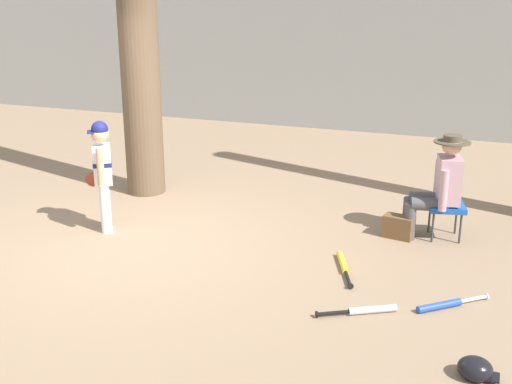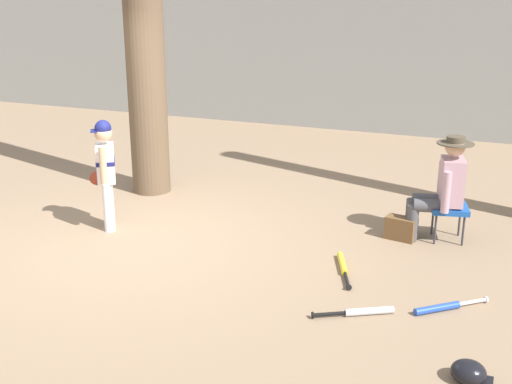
{
  "view_description": "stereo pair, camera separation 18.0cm",
  "coord_description": "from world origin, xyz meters",
  "px_view_note": "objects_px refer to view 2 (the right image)",
  "views": [
    {
      "loc": [
        3.61,
        -5.69,
        2.76
      ],
      "look_at": [
        1.41,
        0.16,
        0.75
      ],
      "focal_mm": 45.34,
      "sensor_mm": 36.0,
      "label": 1
    },
    {
      "loc": [
        3.77,
        -5.63,
        2.76
      ],
      "look_at": [
        1.41,
        0.16,
        0.75
      ],
      "focal_mm": 45.34,
      "sensor_mm": 36.0,
      "label": 2
    }
  ],
  "objects_px": {
    "folding_stool": "(449,209)",
    "batting_helmet_black": "(469,372)",
    "young_ballplayer": "(105,168)",
    "bat_yellow_trainer": "(343,266)",
    "bat_aluminum_silver": "(363,312)",
    "bat_blue_youth": "(443,307)",
    "seated_spectator": "(442,185)",
    "tree_near_player": "(144,34)",
    "handbag_beside_stool": "(401,228)"
  },
  "relations": [
    {
      "from": "folding_stool",
      "to": "batting_helmet_black",
      "type": "bearing_deg",
      "value": -80.34
    },
    {
      "from": "young_ballplayer",
      "to": "batting_helmet_black",
      "type": "xyz_separation_m",
      "value": [
        4.24,
        -1.65,
        -0.67
      ]
    },
    {
      "from": "bat_yellow_trainer",
      "to": "bat_aluminum_silver",
      "type": "bearing_deg",
      "value": -64.81
    },
    {
      "from": "bat_yellow_trainer",
      "to": "bat_blue_youth",
      "type": "distance_m",
      "value": 1.17
    },
    {
      "from": "bat_aluminum_silver",
      "to": "batting_helmet_black",
      "type": "height_order",
      "value": "batting_helmet_black"
    },
    {
      "from": "young_ballplayer",
      "to": "seated_spectator",
      "type": "height_order",
      "value": "young_ballplayer"
    },
    {
      "from": "young_ballplayer",
      "to": "batting_helmet_black",
      "type": "distance_m",
      "value": 4.6
    },
    {
      "from": "seated_spectator",
      "to": "batting_helmet_black",
      "type": "height_order",
      "value": "seated_spectator"
    },
    {
      "from": "bat_yellow_trainer",
      "to": "folding_stool",
      "type": "bearing_deg",
      "value": 54.18
    },
    {
      "from": "bat_blue_youth",
      "to": "seated_spectator",
      "type": "bearing_deg",
      "value": 98.76
    },
    {
      "from": "tree_near_player",
      "to": "seated_spectator",
      "type": "bearing_deg",
      "value": -5.06
    },
    {
      "from": "batting_helmet_black",
      "to": "bat_blue_youth",
      "type": "bearing_deg",
      "value": 106.34
    },
    {
      "from": "folding_stool",
      "to": "bat_yellow_trainer",
      "type": "bearing_deg",
      "value": -125.82
    },
    {
      "from": "handbag_beside_stool",
      "to": "batting_helmet_black",
      "type": "xyz_separation_m",
      "value": [
        0.96,
        -2.6,
        -0.05
      ]
    },
    {
      "from": "handbag_beside_stool",
      "to": "bat_yellow_trainer",
      "type": "distance_m",
      "value": 1.12
    },
    {
      "from": "tree_near_player",
      "to": "batting_helmet_black",
      "type": "xyz_separation_m",
      "value": [
        4.53,
        -3.11,
        -2.07
      ]
    },
    {
      "from": "folding_stool",
      "to": "bat_aluminum_silver",
      "type": "distance_m",
      "value": 2.17
    },
    {
      "from": "folding_stool",
      "to": "bat_yellow_trainer",
      "type": "xyz_separation_m",
      "value": [
        -0.88,
        -1.22,
        -0.33
      ]
    },
    {
      "from": "young_ballplayer",
      "to": "bat_blue_youth",
      "type": "bearing_deg",
      "value": -8.83
    },
    {
      "from": "folding_stool",
      "to": "seated_spectator",
      "type": "bearing_deg",
      "value": -166.93
    },
    {
      "from": "bat_yellow_trainer",
      "to": "batting_helmet_black",
      "type": "distance_m",
      "value": 2.06
    },
    {
      "from": "batting_helmet_black",
      "to": "bat_aluminum_silver",
      "type": "bearing_deg",
      "value": 143.94
    },
    {
      "from": "bat_blue_youth",
      "to": "bat_aluminum_silver",
      "type": "relative_size",
      "value": 0.91
    },
    {
      "from": "young_ballplayer",
      "to": "bat_yellow_trainer",
      "type": "xyz_separation_m",
      "value": [
        2.88,
        -0.09,
        -0.71
      ]
    },
    {
      "from": "young_ballplayer",
      "to": "folding_stool",
      "type": "xyz_separation_m",
      "value": [
        3.76,
        1.13,
        -0.38
      ]
    },
    {
      "from": "folding_stool",
      "to": "bat_aluminum_silver",
      "type": "relative_size",
      "value": 0.72
    },
    {
      "from": "seated_spectator",
      "to": "batting_helmet_black",
      "type": "relative_size",
      "value": 3.94
    },
    {
      "from": "seated_spectator",
      "to": "bat_yellow_trainer",
      "type": "distance_m",
      "value": 1.56
    },
    {
      "from": "bat_yellow_trainer",
      "to": "bat_blue_youth",
      "type": "height_order",
      "value": "same"
    },
    {
      "from": "young_ballplayer",
      "to": "folding_stool",
      "type": "relative_size",
      "value": 2.72
    },
    {
      "from": "handbag_beside_stool",
      "to": "batting_helmet_black",
      "type": "bearing_deg",
      "value": -69.68
    },
    {
      "from": "young_ballplayer",
      "to": "bat_blue_youth",
      "type": "distance_m",
      "value": 4.04
    },
    {
      "from": "bat_blue_youth",
      "to": "bat_aluminum_silver",
      "type": "distance_m",
      "value": 0.73
    },
    {
      "from": "tree_near_player",
      "to": "handbag_beside_stool",
      "type": "height_order",
      "value": "tree_near_player"
    },
    {
      "from": "folding_stool",
      "to": "bat_aluminum_silver",
      "type": "bearing_deg",
      "value": -102.67
    },
    {
      "from": "tree_near_player",
      "to": "bat_yellow_trainer",
      "type": "relative_size",
      "value": 6.78
    },
    {
      "from": "batting_helmet_black",
      "to": "bat_yellow_trainer",
      "type": "bearing_deg",
      "value": 130.97
    },
    {
      "from": "tree_near_player",
      "to": "seated_spectator",
      "type": "xyz_separation_m",
      "value": [
        3.96,
        -0.35,
        -1.5
      ]
    },
    {
      "from": "bat_aluminum_silver",
      "to": "tree_near_player",
      "type": "bearing_deg",
      "value": 145.96
    },
    {
      "from": "folding_stool",
      "to": "handbag_beside_stool",
      "type": "bearing_deg",
      "value": -159.78
    },
    {
      "from": "young_ballplayer",
      "to": "bat_aluminum_silver",
      "type": "bearing_deg",
      "value": -16.26
    },
    {
      "from": "folding_stool",
      "to": "handbag_beside_stool",
      "type": "relative_size",
      "value": 1.41
    },
    {
      "from": "handbag_beside_stool",
      "to": "tree_near_player",
      "type": "bearing_deg",
      "value": 171.89
    },
    {
      "from": "young_ballplayer",
      "to": "bat_blue_youth",
      "type": "relative_size",
      "value": 2.16
    },
    {
      "from": "young_ballplayer",
      "to": "seated_spectator",
      "type": "relative_size",
      "value": 1.09
    },
    {
      "from": "young_ballplayer",
      "to": "bat_yellow_trainer",
      "type": "bearing_deg",
      "value": -1.76
    },
    {
      "from": "folding_stool",
      "to": "bat_blue_youth",
      "type": "bearing_deg",
      "value": -84.46
    },
    {
      "from": "tree_near_player",
      "to": "bat_yellow_trainer",
      "type": "bearing_deg",
      "value": -26.01
    },
    {
      "from": "bat_yellow_trainer",
      "to": "bat_aluminum_silver",
      "type": "height_order",
      "value": "same"
    },
    {
      "from": "tree_near_player",
      "to": "batting_helmet_black",
      "type": "height_order",
      "value": "tree_near_player"
    }
  ]
}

